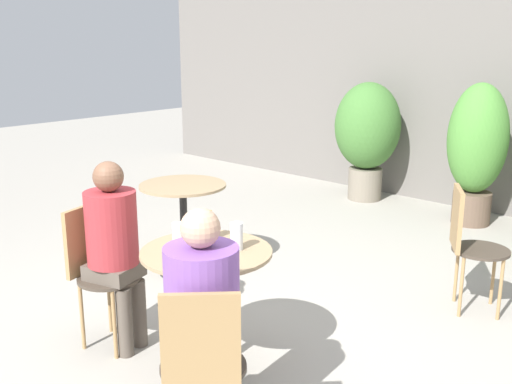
# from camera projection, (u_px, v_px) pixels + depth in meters

# --- Properties ---
(ground_plane) EXTENTS (20.00, 20.00, 0.00)m
(ground_plane) POSITION_uv_depth(u_px,v_px,m) (203.00, 359.00, 3.55)
(ground_plane) COLOR #9E998E
(storefront_wall) EXTENTS (10.00, 0.06, 3.00)m
(storefront_wall) POSITION_uv_depth(u_px,v_px,m) (500.00, 72.00, 6.18)
(storefront_wall) COLOR slate
(storefront_wall) RESTS_ON ground_plane
(cafe_table_near) EXTENTS (0.72, 0.72, 0.74)m
(cafe_table_near) POSITION_uv_depth(u_px,v_px,m) (207.00, 283.00, 3.29)
(cafe_table_near) COLOR black
(cafe_table_near) RESTS_ON ground_plane
(cafe_table_far) EXTENTS (0.68, 0.68, 0.74)m
(cafe_table_far) POSITION_uv_depth(u_px,v_px,m) (183.00, 209.00, 4.74)
(cafe_table_far) COLOR black
(cafe_table_far) RESTS_ON ground_plane
(bistro_chair_0) EXTENTS (0.42, 0.40, 0.87)m
(bistro_chair_0) POSITION_uv_depth(u_px,v_px,m) (97.00, 262.00, 3.64)
(bistro_chair_0) COLOR #42382D
(bistro_chair_0) RESTS_ON ground_plane
(bistro_chair_1) EXTENTS (0.44, 0.44, 0.87)m
(bistro_chair_1) POSITION_uv_depth(u_px,v_px,m) (202.00, 360.00, 2.54)
(bistro_chair_1) COLOR #42382D
(bistro_chair_1) RESTS_ON ground_plane
(bistro_chair_2) EXTENTS (0.44, 0.43, 0.87)m
(bistro_chair_2) POSITION_uv_depth(u_px,v_px,m) (468.00, 238.00, 4.08)
(bistro_chair_2) COLOR #42382D
(bistro_chair_2) RESTS_ON ground_plane
(seated_person_0) EXTENTS (0.35, 0.33, 1.17)m
(seated_person_0) POSITION_uv_depth(u_px,v_px,m) (114.00, 239.00, 3.53)
(seated_person_0) COLOR brown
(seated_person_0) RESTS_ON ground_plane
(seated_person_1) EXTENTS (0.42, 0.42, 1.16)m
(seated_person_1) POSITION_uv_depth(u_px,v_px,m) (202.00, 310.00, 2.63)
(seated_person_1) COLOR brown
(seated_person_1) RESTS_ON ground_plane
(beer_glass_0) EXTENTS (0.07, 0.07, 0.15)m
(beer_glass_0) POSITION_uv_depth(u_px,v_px,m) (237.00, 236.00, 3.24)
(beer_glass_0) COLOR silver
(beer_glass_0) RESTS_ON cafe_table_near
(beer_glass_1) EXTENTS (0.07, 0.07, 0.17)m
(beer_glass_1) POSITION_uv_depth(u_px,v_px,m) (207.00, 226.00, 3.38)
(beer_glass_1) COLOR #B28433
(beer_glass_1) RESTS_ON cafe_table_near
(beer_glass_2) EXTENTS (0.07, 0.07, 0.18)m
(beer_glass_2) POSITION_uv_depth(u_px,v_px,m) (179.00, 240.00, 3.12)
(beer_glass_2) COLOR silver
(beer_glass_2) RESTS_ON cafe_table_near
(potted_plant_0) EXTENTS (0.75, 0.75, 1.36)m
(potted_plant_0) POSITION_uv_depth(u_px,v_px,m) (367.00, 131.00, 6.86)
(potted_plant_0) COLOR slate
(potted_plant_0) RESTS_ON ground_plane
(potted_plant_1) EXTENTS (0.59, 0.59, 1.43)m
(potted_plant_1) POSITION_uv_depth(u_px,v_px,m) (477.00, 146.00, 5.94)
(potted_plant_1) COLOR brown
(potted_plant_1) RESTS_ON ground_plane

